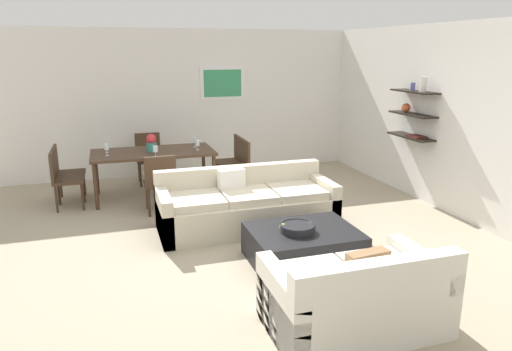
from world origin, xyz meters
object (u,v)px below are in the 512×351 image
object	(u,v)px
coffee_table	(303,246)
apple_on_coffee_table	(283,227)
wine_glass_head	(150,140)
wine_glass_foot	(155,149)
dining_chair_right_near	(239,163)
decorative_bowl	(298,228)
wine_glass_right_near	(198,143)
dining_chair_head	(149,155)
centerpiece_vase	(151,143)
wine_glass_left_far	(106,146)
dining_chair_foot	(160,180)
dining_chair_right_far	(232,158)
loveseat_white	(356,298)
dining_chair_left_far	(64,169)
sofa_beige	(246,207)
wine_glass_right_far	(195,140)
dining_table	(153,155)
dining_chair_left_near	(62,176)
wine_glass_left_near	(106,147)

from	to	relation	value
coffee_table	apple_on_coffee_table	world-z (taller)	apple_on_coffee_table
wine_glass_head	wine_glass_foot	bearing A→B (deg)	-90.00
dining_chair_right_near	wine_glass_foot	size ratio (longest dim) A/B	5.16
decorative_bowl	wine_glass_right_near	bearing A→B (deg)	100.59
apple_on_coffee_table	wine_glass_right_near	distance (m)	2.91
dining_chair_head	wine_glass_head	bearing A→B (deg)	-90.00
centerpiece_vase	wine_glass_left_far	bearing A→B (deg)	170.90
apple_on_coffee_table	dining_chair_foot	size ratio (longest dim) A/B	0.10
dining_chair_right_far	wine_glass_foot	world-z (taller)	wine_glass_foot
loveseat_white	coffee_table	xyz separation A→B (m)	(0.10, 1.36, -0.10)
wine_glass_right_near	centerpiece_vase	distance (m)	0.73
loveseat_white	dining_chair_left_far	bearing A→B (deg)	119.52
wine_glass_foot	dining_chair_foot	bearing A→B (deg)	-90.00
dining_chair_foot	centerpiece_vase	bearing A→B (deg)	91.06
sofa_beige	wine_glass_right_far	xyz separation A→B (m)	(-0.32, 1.91, 0.57)
loveseat_white	wine_glass_right_near	bearing A→B (deg)	97.10
wine_glass_left_far	loveseat_white	bearing A→B (deg)	-66.68
wine_glass_head	apple_on_coffee_table	bearing A→B (deg)	-71.91
dining_chair_right_far	centerpiece_vase	size ratio (longest dim) A/B	3.15
apple_on_coffee_table	dining_chair_right_near	world-z (taller)	dining_chair_right_near
dining_table	dining_chair_left_far	bearing A→B (deg)	170.97
dining_chair_left_near	wine_glass_left_far	xyz separation A→B (m)	(0.66, 0.34, 0.35)
wine_glass_right_far	wine_glass_head	bearing A→B (deg)	156.70
dining_chair_left_near	wine_glass_right_far	bearing A→B (deg)	9.24
sofa_beige	loveseat_white	bearing A→B (deg)	-85.42
loveseat_white	dining_chair_right_near	size ratio (longest dim) A/B	1.67
decorative_bowl	dining_chair_left_far	size ratio (longest dim) A/B	0.44
dining_chair_head	centerpiece_vase	bearing A→B (deg)	-91.08
wine_glass_foot	dining_chair_right_near	bearing A→B (deg)	8.55
coffee_table	wine_glass_right_far	world-z (taller)	wine_glass_right_far
wine_glass_left_far	dining_chair_head	bearing A→B (deg)	47.60
dining_table	centerpiece_vase	xyz separation A→B (m)	(-0.02, 0.01, 0.20)
loveseat_white	dining_chair_left_far	distance (m)	5.27
coffee_table	dining_chair_left_near	xyz separation A→B (m)	(-2.70, 2.79, 0.31)
dining_chair_left_far	centerpiece_vase	distance (m)	1.42
dining_chair_foot	dining_chair_head	world-z (taller)	same
dining_chair_left_near	dining_chair_right_near	bearing A→B (deg)	0.00
dining_chair_left_near	wine_glass_left_near	world-z (taller)	wine_glass_left_near
centerpiece_vase	dining_chair_right_far	bearing A→B (deg)	8.55
coffee_table	dining_table	xyz separation A→B (m)	(-1.33, 3.00, 0.49)
wine_glass_right_near	wine_glass_right_far	world-z (taller)	wine_glass_right_far
wine_glass_left_far	wine_glass_right_far	world-z (taller)	wine_glass_right_far
decorative_bowl	dining_chair_foot	world-z (taller)	dining_chair_foot
apple_on_coffee_table	wine_glass_head	xyz separation A→B (m)	(-1.11, 3.39, 0.43)
coffee_table	decorative_bowl	distance (m)	0.26
dining_chair_right_near	coffee_table	bearing A→B (deg)	-90.61
dining_chair_foot	wine_glass_head	xyz separation A→B (m)	(-0.00, 1.31, 0.35)
dining_table	wine_glass_foot	world-z (taller)	wine_glass_foot
decorative_bowl	apple_on_coffee_table	world-z (taller)	decorative_bowl
dining_chair_left_near	wine_glass_left_far	world-z (taller)	wine_glass_left_far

